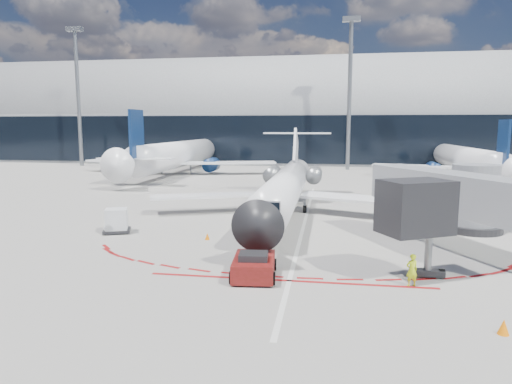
% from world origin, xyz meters
% --- Properties ---
extents(ground, '(260.00, 260.00, 0.00)m').
position_xyz_m(ground, '(0.00, 0.00, 0.00)').
color(ground, gray).
rests_on(ground, ground).
extents(apron_centerline, '(0.25, 40.00, 0.01)m').
position_xyz_m(apron_centerline, '(0.00, 2.00, 0.01)').
color(apron_centerline, silver).
rests_on(apron_centerline, ground).
extents(apron_stop_bar, '(14.00, 0.25, 0.01)m').
position_xyz_m(apron_stop_bar, '(0.00, -11.50, 0.01)').
color(apron_stop_bar, maroon).
rests_on(apron_stop_bar, ground).
extents(terminal_building, '(150.00, 24.15, 24.00)m').
position_xyz_m(terminal_building, '(0.00, 64.97, 8.52)').
color(terminal_building, '#9B9FA1').
rests_on(terminal_building, ground).
extents(jet_bridge, '(10.03, 15.20, 4.90)m').
position_xyz_m(jet_bridge, '(9.79, -3.01, 3.01)').
color(jet_bridge, gray).
rests_on(jet_bridge, ground).
extents(light_mast_west, '(0.70, 0.70, 25.00)m').
position_xyz_m(light_mast_west, '(-45.00, 48.00, 12.50)').
color(light_mast_west, slate).
rests_on(light_mast_west, ground).
extents(light_mast_centre, '(0.70, 0.70, 25.00)m').
position_xyz_m(light_mast_centre, '(5.00, 48.00, 12.50)').
color(light_mast_centre, slate).
rests_on(light_mast_centre, ground).
extents(regional_jet, '(23.69, 29.21, 7.32)m').
position_xyz_m(regional_jet, '(-1.74, 5.02, 2.44)').
color(regional_jet, white).
rests_on(regional_jet, ground).
extents(pushback_tug, '(2.42, 5.16, 1.32)m').
position_xyz_m(pushback_tug, '(-1.79, -11.23, 0.58)').
color(pushback_tug, '#52110B').
rests_on(pushback_tug, ground).
extents(ramp_worker, '(0.66, 0.54, 1.56)m').
position_xyz_m(ramp_worker, '(5.73, -11.33, 0.78)').
color(ramp_worker, '#DFFF1A').
rests_on(ramp_worker, ground).
extents(uld_container, '(2.27, 2.11, 1.72)m').
position_xyz_m(uld_container, '(-12.91, -3.31, 0.85)').
color(uld_container, black).
rests_on(uld_container, ground).
extents(safety_cone_left, '(0.32, 0.32, 0.44)m').
position_xyz_m(safety_cone_left, '(-6.09, -4.19, 0.22)').
color(safety_cone_left, orange).
rests_on(safety_cone_left, ground).
extents(safety_cone_right, '(0.41, 0.41, 0.57)m').
position_xyz_m(safety_cone_right, '(8.13, -16.04, 0.28)').
color(safety_cone_right, orange).
rests_on(safety_cone_right, ground).
extents(bg_airliner_0, '(36.81, 38.98, 11.91)m').
position_xyz_m(bg_airliner_0, '(-22.08, 37.25, 5.95)').
color(bg_airliner_0, white).
rests_on(bg_airliner_0, ground).
extents(bg_airliner_1, '(31.92, 33.80, 10.33)m').
position_xyz_m(bg_airliner_1, '(21.97, 38.44, 5.16)').
color(bg_airliner_1, white).
rests_on(bg_airliner_1, ground).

